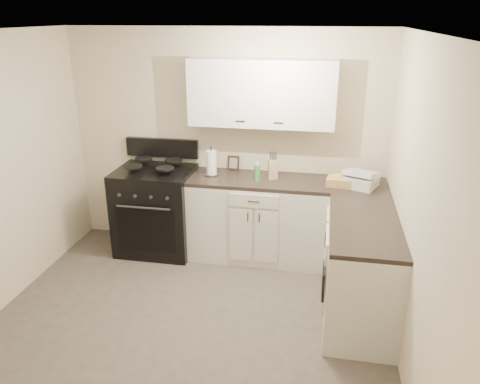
% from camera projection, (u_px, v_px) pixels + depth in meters
% --- Properties ---
extents(floor, '(3.60, 3.60, 0.00)m').
position_uv_depth(floor, '(184.00, 332.00, 4.12)').
color(floor, '#473F38').
rests_on(floor, ground).
extents(ceiling, '(3.60, 3.60, 0.00)m').
position_uv_depth(ceiling, '(169.00, 33.00, 3.23)').
color(ceiling, white).
rests_on(ceiling, wall_back).
extents(wall_back, '(3.60, 0.00, 3.60)m').
position_uv_depth(wall_back, '(226.00, 142.00, 5.33)').
color(wall_back, beige).
rests_on(wall_back, ground).
extents(wall_right, '(0.00, 3.60, 3.60)m').
position_uv_depth(wall_right, '(417.00, 217.00, 3.37)').
color(wall_right, beige).
rests_on(wall_right, ground).
extents(wall_front, '(3.60, 0.00, 3.60)m').
position_uv_depth(wall_front, '(50.00, 353.00, 2.02)').
color(wall_front, beige).
rests_on(wall_front, ground).
extents(base_cabinets_back, '(1.55, 0.60, 0.90)m').
position_uv_depth(base_cabinets_back, '(258.00, 220.00, 5.26)').
color(base_cabinets_back, silver).
rests_on(base_cabinets_back, floor).
extents(base_cabinets_right, '(0.60, 1.90, 0.90)m').
position_uv_depth(base_cabinets_right, '(358.00, 256.00, 4.48)').
color(base_cabinets_right, silver).
rests_on(base_cabinets_right, floor).
extents(countertop_back, '(1.55, 0.60, 0.04)m').
position_uv_depth(countertop_back, '(258.00, 180.00, 5.10)').
color(countertop_back, black).
rests_on(countertop_back, base_cabinets_back).
extents(countertop_right, '(0.60, 1.90, 0.04)m').
position_uv_depth(countertop_right, '(363.00, 211.00, 4.32)').
color(countertop_right, black).
rests_on(countertop_right, base_cabinets_right).
extents(upper_cabinets, '(1.55, 0.30, 0.70)m').
position_uv_depth(upper_cabinets, '(262.00, 93.00, 4.90)').
color(upper_cabinets, white).
rests_on(upper_cabinets, wall_back).
extents(stove, '(0.86, 0.74, 1.04)m').
position_uv_depth(stove, '(157.00, 212.00, 5.44)').
color(stove, black).
rests_on(stove, floor).
extents(knife_block, '(0.12, 0.11, 0.21)m').
position_uv_depth(knife_block, '(273.00, 169.00, 5.06)').
color(knife_block, tan).
rests_on(knife_block, countertop_back).
extents(paper_towel, '(0.12, 0.12, 0.28)m').
position_uv_depth(paper_towel, '(211.00, 163.00, 5.16)').
color(paper_towel, white).
rests_on(paper_towel, countertop_back).
extents(soap_bottle, '(0.07, 0.07, 0.18)m').
position_uv_depth(soap_bottle, '(257.00, 173.00, 5.00)').
color(soap_bottle, green).
rests_on(soap_bottle, countertop_back).
extents(picture_frame, '(0.13, 0.05, 0.16)m').
position_uv_depth(picture_frame, '(234.00, 163.00, 5.35)').
color(picture_frame, black).
rests_on(picture_frame, countertop_back).
extents(wicker_basket, '(0.28, 0.21, 0.09)m').
position_uv_depth(wicker_basket, '(339.00, 182.00, 4.86)').
color(wicker_basket, tan).
rests_on(wicker_basket, countertop_right).
extents(countertop_grill, '(0.40, 0.39, 0.11)m').
position_uv_depth(countertop_grill, '(360.00, 181.00, 4.84)').
color(countertop_grill, silver).
rests_on(countertop_grill, countertop_right).
extents(oven_mitt_near, '(0.02, 0.15, 0.26)m').
position_uv_depth(oven_mitt_near, '(323.00, 284.00, 3.94)').
color(oven_mitt_near, black).
rests_on(oven_mitt_near, base_cabinets_right).
extents(oven_mitt_far, '(0.02, 0.16, 0.28)m').
position_uv_depth(oven_mitt_far, '(324.00, 277.00, 4.13)').
color(oven_mitt_far, black).
rests_on(oven_mitt_far, base_cabinets_right).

